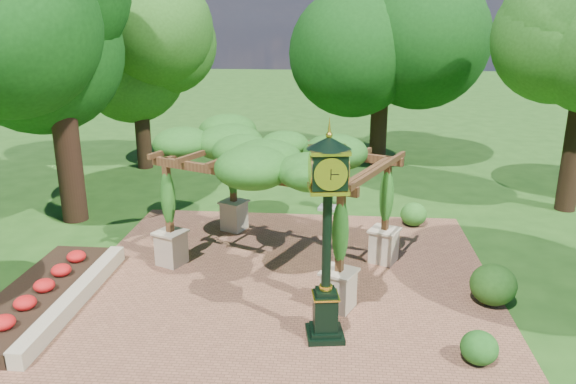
{
  "coord_description": "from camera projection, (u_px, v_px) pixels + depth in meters",
  "views": [
    {
      "loc": [
        1.16,
        -10.3,
        6.22
      ],
      "look_at": [
        0.0,
        2.5,
        2.2
      ],
      "focal_mm": 35.0,
      "sensor_mm": 36.0,
      "label": 1
    }
  ],
  "objects": [
    {
      "name": "ground",
      "position": [
        277.0,
        327.0,
        11.75
      ],
      "size": [
        120.0,
        120.0,
        0.0
      ],
      "primitive_type": "plane",
      "color": "#1E4714",
      "rests_on": "ground"
    },
    {
      "name": "brick_plaza",
      "position": [
        282.0,
        303.0,
        12.69
      ],
      "size": [
        10.0,
        12.0,
        0.04
      ],
      "primitive_type": "cube",
      "color": "brown",
      "rests_on": "ground"
    },
    {
      "name": "border_wall",
      "position": [
        76.0,
        298.0,
        12.56
      ],
      "size": [
        0.35,
        5.0,
        0.4
      ],
      "primitive_type": "cube",
      "color": "#C6B793",
      "rests_on": "ground"
    },
    {
      "name": "flower_bed",
      "position": [
        37.0,
        297.0,
        12.64
      ],
      "size": [
        1.5,
        5.0,
        0.36
      ],
      "primitive_type": "cube",
      "color": "red",
      "rests_on": "ground"
    },
    {
      "name": "pedestal_clock",
      "position": [
        327.0,
        222.0,
        10.61
      ],
      "size": [
        0.94,
        0.94,
        4.21
      ],
      "rotation": [
        0.0,
        0.0,
        0.15
      ],
      "color": "black",
      "rests_on": "brick_plaza"
    },
    {
      "name": "pergola",
      "position": [
        278.0,
        159.0,
        13.94
      ],
      "size": [
        6.45,
        5.39,
        3.48
      ],
      "rotation": [
        0.0,
        0.0,
        -0.42
      ],
      "color": "#C8B595",
      "rests_on": "brick_plaza"
    },
    {
      "name": "sundial",
      "position": [
        328.0,
        197.0,
        18.86
      ],
      "size": [
        0.66,
        0.66,
        1.01
      ],
      "rotation": [
        0.0,
        0.0,
        -0.2
      ],
      "color": "gray",
      "rests_on": "ground"
    },
    {
      "name": "shrub_front",
      "position": [
        479.0,
        348.0,
        10.4
      ],
      "size": [
        0.89,
        0.89,
        0.63
      ],
      "primitive_type": "ellipsoid",
      "rotation": [
        0.0,
        0.0,
        0.32
      ],
      "color": "#1A5016",
      "rests_on": "brick_plaza"
    },
    {
      "name": "shrub_mid",
      "position": [
        493.0,
        285.0,
        12.53
      ],
      "size": [
        1.24,
        1.24,
        0.92
      ],
      "primitive_type": "ellipsoid",
      "rotation": [
        0.0,
        0.0,
        0.24
      ],
      "color": "#204A15",
      "rests_on": "brick_plaza"
    },
    {
      "name": "shrub_back",
      "position": [
        414.0,
        214.0,
        17.29
      ],
      "size": [
        1.04,
        1.04,
        0.73
      ],
      "primitive_type": "ellipsoid",
      "rotation": [
        0.0,
        0.0,
        -0.35
      ],
      "color": "#28641C",
      "rests_on": "brick_plaza"
    },
    {
      "name": "tree_west_near",
      "position": [
        51.0,
        11.0,
        16.11
      ],
      "size": [
        5.29,
        5.29,
        9.3
      ],
      "color": "#382016",
      "rests_on": "ground"
    },
    {
      "name": "tree_west_far",
      "position": [
        136.0,
        43.0,
        22.68
      ],
      "size": [
        4.16,
        4.16,
        7.56
      ],
      "color": "#2F1E12",
      "rests_on": "ground"
    },
    {
      "name": "tree_north",
      "position": [
        383.0,
        42.0,
        23.35
      ],
      "size": [
        5.2,
        5.2,
        7.61
      ],
      "color": "#331F14",
      "rests_on": "ground"
    }
  ]
}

